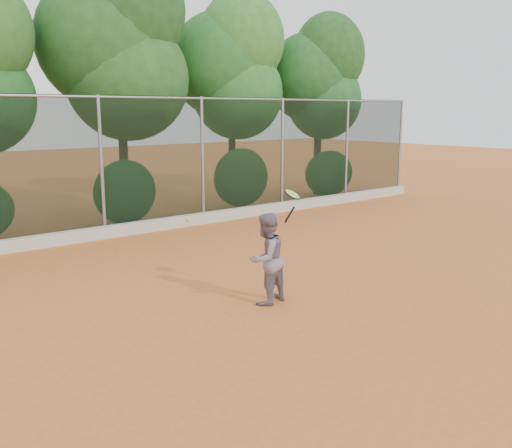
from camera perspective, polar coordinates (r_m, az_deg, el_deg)
ground at (r=9.22m, az=4.00°, el=-8.59°), size 80.00×80.00×0.00m
concrete_curb at (r=14.71m, az=-14.57°, el=-0.75°), size 24.00×0.20×0.30m
tennis_player at (r=9.31m, az=1.02°, el=-3.49°), size 0.84×0.71×1.51m
chainlink_fence at (r=14.62m, az=-15.21°, el=5.93°), size 24.09×0.09×3.50m
foliage_backdrop at (r=16.24m, az=-20.51°, el=15.11°), size 23.70×3.63×7.55m
tennis_racket at (r=9.32m, az=3.63°, el=2.76°), size 0.39×0.37×0.58m
tennis_ball_in_flight at (r=7.64m, az=-6.82°, el=0.44°), size 0.07×0.07×0.07m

